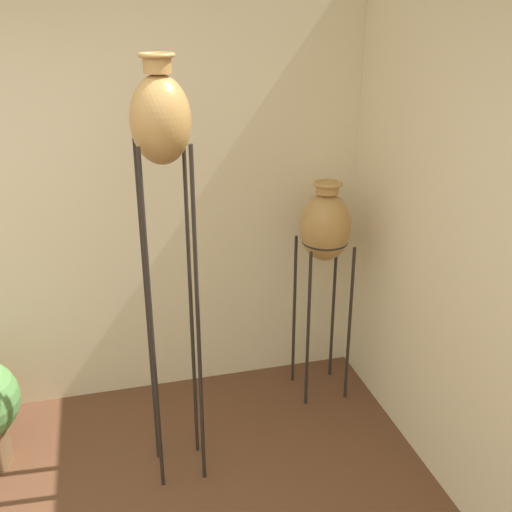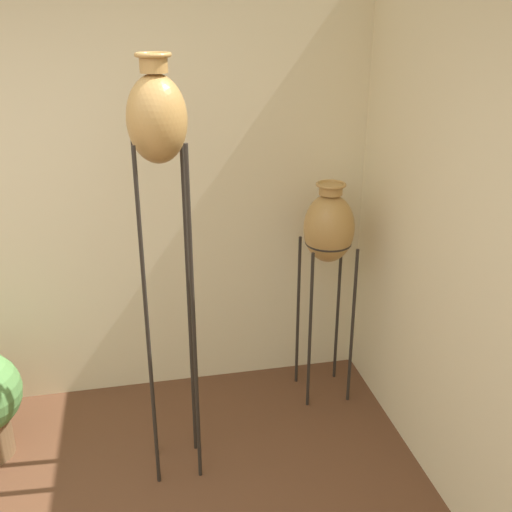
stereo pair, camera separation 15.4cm
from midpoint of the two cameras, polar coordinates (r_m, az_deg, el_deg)
The scene contains 3 objects.
wall_back at distance 3.73m, azimuth -21.41°, elevation 5.27°, with size 8.31×0.06×2.70m.
vase_stand_tall at distance 2.73m, azimuth -7.69°, elevation 11.18°, with size 0.27×0.27×2.18m.
vase_stand_medium at distance 3.61m, azimuth 8.17°, elevation 2.37°, with size 0.30×0.30×1.42m.
Camera 2 is at (0.72, -1.37, 2.33)m, focal length 42.00 mm.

